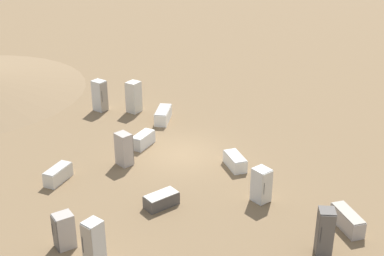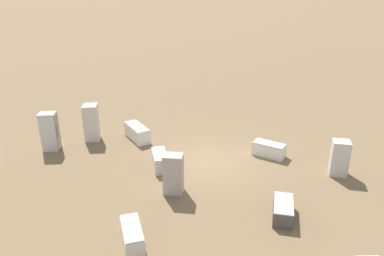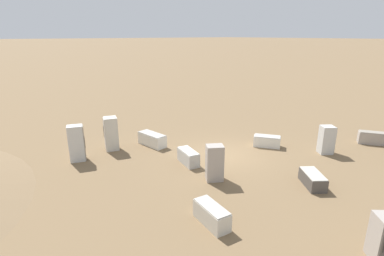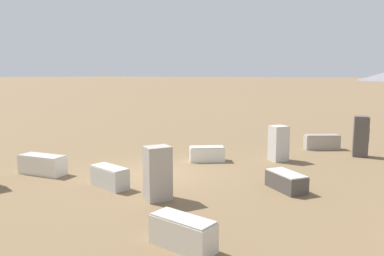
# 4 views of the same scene
# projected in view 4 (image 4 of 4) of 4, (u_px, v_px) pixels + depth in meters

# --- Properties ---
(ground_plane) EXTENTS (1000.00, 1000.00, 0.00)m
(ground_plane) POSITION_uv_depth(u_px,v_px,m) (157.00, 174.00, 14.44)
(ground_plane) COLOR brown
(discarded_fridge_0) EXTENTS (1.59, 1.43, 0.59)m
(discarded_fridge_0) POSITION_uv_depth(u_px,v_px,m) (286.00, 181.00, 12.42)
(discarded_fridge_0) COLOR #4C4742
(discarded_fridge_0) RESTS_ON ground_plane
(discarded_fridge_2) EXTENTS (0.93, 0.95, 1.57)m
(discarded_fridge_2) POSITION_uv_depth(u_px,v_px,m) (279.00, 143.00, 16.58)
(discarded_fridge_2) COLOR silver
(discarded_fridge_2) RESTS_ON ground_plane
(discarded_fridge_3) EXTENTS (1.94, 0.96, 0.74)m
(discarded_fridge_3) POSITION_uv_depth(u_px,v_px,m) (42.00, 165.00, 14.40)
(discarded_fridge_3) COLOR silver
(discarded_fridge_3) RESTS_ON ground_plane
(discarded_fridge_4) EXTENTS (1.63, 1.42, 0.65)m
(discarded_fridge_4) POSITION_uv_depth(u_px,v_px,m) (207.00, 154.00, 16.57)
(discarded_fridge_4) COLOR silver
(discarded_fridge_4) RESTS_ON ground_plane
(discarded_fridge_6) EXTENTS (0.91, 0.95, 1.66)m
(discarded_fridge_6) POSITION_uv_depth(u_px,v_px,m) (157.00, 173.00, 11.40)
(discarded_fridge_6) COLOR #A89E93
(discarded_fridge_6) RESTS_ON ground_plane
(discarded_fridge_7) EXTENTS (1.59, 0.78, 0.70)m
(discarded_fridge_7) POSITION_uv_depth(u_px,v_px,m) (183.00, 233.00, 8.26)
(discarded_fridge_7) COLOR beige
(discarded_fridge_7) RESTS_ON ground_plane
(discarded_fridge_9) EXTENTS (1.56, 0.88, 0.72)m
(discarded_fridge_9) POSITION_uv_depth(u_px,v_px,m) (110.00, 177.00, 12.70)
(discarded_fridge_9) COLOR silver
(discarded_fridge_9) RESTS_ON ground_plane
(discarded_fridge_11) EXTENTS (1.77, 1.43, 0.75)m
(discarded_fridge_11) POSITION_uv_depth(u_px,v_px,m) (322.00, 142.00, 19.19)
(discarded_fridge_11) COLOR #A89E93
(discarded_fridge_11) RESTS_ON ground_plane
(discarded_fridge_12) EXTENTS (0.75, 0.70, 1.89)m
(discarded_fridge_12) POSITION_uv_depth(u_px,v_px,m) (361.00, 136.00, 17.43)
(discarded_fridge_12) COLOR #4C4742
(discarded_fridge_12) RESTS_ON ground_plane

